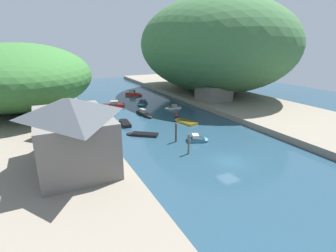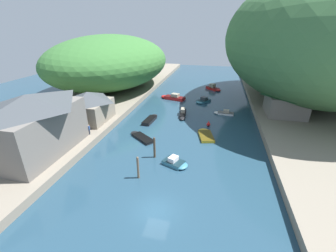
# 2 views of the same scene
# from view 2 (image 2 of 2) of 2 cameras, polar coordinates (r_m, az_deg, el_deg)

# --- Properties ---
(water_surface) EXTENTS (130.00, 130.00, 0.00)m
(water_surface) POSITION_cam_2_polar(r_m,az_deg,el_deg) (50.07, 6.14, 3.68)
(water_surface) COLOR #234256
(water_surface) RESTS_ON ground
(left_bank) EXTENTS (22.00, 120.00, 1.11)m
(left_bank) POSITION_cam_2_polar(r_m,az_deg,el_deg) (57.54, -18.48, 5.85)
(left_bank) COLOR gray
(left_bank) RESTS_ON ground
(right_bank) EXTENTS (22.00, 120.00, 1.11)m
(right_bank) POSITION_cam_2_polar(r_m,az_deg,el_deg) (53.16, 32.86, 1.70)
(right_bank) COLOR gray
(right_bank) RESTS_ON ground
(hillside_left) EXTENTS (30.72, 43.01, 14.30)m
(hillside_left) POSITION_cam_2_polar(r_m,az_deg,el_deg) (67.53, -14.58, 15.59)
(hillside_left) COLOR #387033
(hillside_left) RESTS_ON left_bank
(hillside_right) EXTENTS (38.85, 54.39, 27.11)m
(hillside_right) POSITION_cam_2_polar(r_m,az_deg,el_deg) (61.15, 33.71, 17.81)
(hillside_right) COLOR #3D6B3D
(hillside_right) RESTS_ON right_bank
(waterfront_building) EXTENTS (8.82, 13.85, 8.25)m
(waterfront_building) POSITION_cam_2_polar(r_m,az_deg,el_deg) (35.10, -31.21, 0.54)
(waterfront_building) COLOR slate
(waterfront_building) RESTS_ON left_bank
(boathouse_shed) EXTENTS (7.27, 8.04, 5.43)m
(boathouse_shed) POSITION_cam_2_polar(r_m,az_deg,el_deg) (43.80, -19.47, 4.86)
(boathouse_shed) COLOR gray
(boathouse_shed) RESTS_ON left_bank
(right_bank_cottage) EXTENTS (7.50, 7.86, 4.86)m
(right_bank_cottage) POSITION_cam_2_polar(r_m,az_deg,el_deg) (50.10, 27.78, 5.37)
(right_bank_cottage) COLOR slate
(right_bank_cottage) RESTS_ON right_bank
(boat_cabin_cruiser) EXTENTS (3.90, 3.03, 1.15)m
(boat_cabin_cruiser) POSITION_cam_2_polar(r_m,az_deg,el_deg) (30.77, 1.99, -9.34)
(boat_cabin_cruiser) COLOR teal
(boat_cabin_cruiser) RESTS_ON water_surface
(boat_mid_channel) EXTENTS (4.95, 4.92, 1.73)m
(boat_mid_channel) POSITION_cam_2_polar(r_m,az_deg,el_deg) (68.70, 11.56, 9.39)
(boat_mid_channel) COLOR red
(boat_mid_channel) RESTS_ON water_surface
(boat_far_upstream) EXTENTS (3.35, 5.67, 0.42)m
(boat_far_upstream) POSITION_cam_2_polar(r_m,az_deg,el_deg) (39.17, 9.48, -2.17)
(boat_far_upstream) COLOR gold
(boat_far_upstream) RESTS_ON water_surface
(boat_small_dinghy) EXTENTS (2.00, 5.74, 0.59)m
(boat_small_dinghy) POSITION_cam_2_polar(r_m,az_deg,el_deg) (45.02, -4.38, 1.77)
(boat_small_dinghy) COLOR black
(boat_small_dinghy) RESTS_ON water_surface
(boat_far_right_bank) EXTENTS (3.92, 4.63, 1.22)m
(boat_far_right_bank) POSITION_cam_2_polar(r_m,az_deg,el_deg) (56.67, 8.82, 6.36)
(boat_far_right_bank) COLOR teal
(boat_far_right_bank) RESTS_ON water_surface
(boat_white_cruiser) EXTENTS (6.82, 3.70, 1.52)m
(boat_white_cruiser) POSITION_cam_2_polar(r_m,az_deg,el_deg) (58.56, 1.14, 7.32)
(boat_white_cruiser) COLOR red
(boat_white_cruiser) RESTS_ON water_surface
(boat_navy_launch) EXTENTS (4.18, 1.75, 0.97)m
(boat_navy_launch) POSITION_cam_2_polar(r_m,az_deg,el_deg) (49.66, 13.99, 3.27)
(boat_navy_launch) COLOR white
(boat_navy_launch) RESTS_ON water_surface
(boat_yellow_tender) EXTENTS (5.44, 4.76, 0.41)m
(boat_yellow_tender) POSITION_cam_2_polar(r_m,az_deg,el_deg) (38.21, -6.90, -2.72)
(boat_yellow_tender) COLOR black
(boat_yellow_tender) RESTS_ON water_surface
(boat_near_quay) EXTENTS (1.83, 6.20, 1.37)m
(boat_near_quay) POSITION_cam_2_polar(r_m,az_deg,el_deg) (47.38, 3.75, 3.10)
(boat_near_quay) COLOR black
(boat_near_quay) RESTS_ON water_surface
(mooring_post_nearest) EXTENTS (0.28, 0.28, 3.03)m
(mooring_post_nearest) POSITION_cam_2_polar(r_m,az_deg,el_deg) (28.03, -7.63, -10.39)
(mooring_post_nearest) COLOR brown
(mooring_post_nearest) RESTS_ON water_surface
(mooring_post_second) EXTENTS (0.32, 0.32, 3.19)m
(mooring_post_second) POSITION_cam_2_polar(r_m,az_deg,el_deg) (31.90, -3.47, -5.45)
(mooring_post_second) COLOR #4C3D2D
(mooring_post_second) RESTS_ON water_surface
(channel_buoy_near) EXTENTS (0.70, 0.70, 1.05)m
(channel_buoy_near) POSITION_cam_2_polar(r_m,az_deg,el_deg) (42.96, 10.25, 0.49)
(channel_buoy_near) COLOR red
(channel_buoy_near) RESTS_ON water_surface
(person_on_quay) EXTENTS (0.28, 0.41, 1.69)m
(person_on_quay) POSITION_cam_2_polar(r_m,az_deg,el_deg) (38.44, -19.42, -0.70)
(person_on_quay) COLOR #282D3D
(person_on_quay) RESTS_ON left_bank
(person_by_boathouse) EXTENTS (0.25, 0.40, 1.69)m
(person_by_boathouse) POSITION_cam_2_polar(r_m,az_deg,el_deg) (41.49, -16.88, 1.46)
(person_by_boathouse) COLOR #282D3D
(person_by_boathouse) RESTS_ON left_bank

